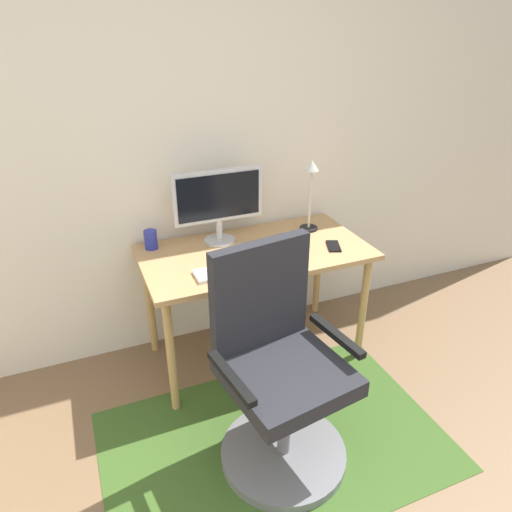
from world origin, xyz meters
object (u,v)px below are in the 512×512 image
(office_chair, at_px, (278,382))
(desk, at_px, (255,262))
(cell_phone, at_px, (334,246))
(desk_lamp, at_px, (311,188))
(keyboard, at_px, (236,269))
(coffee_cup, at_px, (151,240))
(computer_mouse, at_px, (293,255))
(monitor, at_px, (218,199))

(office_chair, bearing_deg, desk, 67.08)
(cell_phone, distance_m, desk_lamp, 0.38)
(cell_phone, distance_m, office_chair, 0.90)
(keyboard, height_order, coffee_cup, coffee_cup)
(desk_lamp, bearing_deg, cell_phone, -87.10)
(computer_mouse, xyz_separation_m, desk_lamp, (0.26, 0.31, 0.25))
(desk, relative_size, monitor, 2.47)
(computer_mouse, distance_m, desk_lamp, 0.48)
(keyboard, xyz_separation_m, computer_mouse, (0.34, 0.02, 0.01))
(computer_mouse, height_order, cell_phone, computer_mouse)
(coffee_cup, bearing_deg, monitor, -8.20)
(computer_mouse, bearing_deg, keyboard, -177.44)
(desk_lamp, bearing_deg, keyboard, -151.32)
(keyboard, relative_size, office_chair, 0.41)
(desk, bearing_deg, cell_phone, -17.27)
(keyboard, relative_size, coffee_cup, 3.97)
(computer_mouse, bearing_deg, desk_lamp, 50.15)
(computer_mouse, bearing_deg, office_chair, -121.54)
(desk, relative_size, cell_phone, 9.08)
(cell_phone, xyz_separation_m, office_chair, (-0.61, -0.59, -0.30))
(desk, bearing_deg, desk_lamp, 19.01)
(coffee_cup, distance_m, office_chair, 1.09)
(monitor, xyz_separation_m, computer_mouse, (0.30, -0.36, -0.24))
(coffee_cup, relative_size, cell_phone, 0.77)
(cell_phone, bearing_deg, computer_mouse, -150.64)
(cell_phone, bearing_deg, office_chair, -114.31)
(desk, distance_m, desk_lamp, 0.56)
(cell_phone, bearing_deg, desk_lamp, 114.65)
(monitor, distance_m, coffee_cup, 0.44)
(monitor, xyz_separation_m, coffee_cup, (-0.39, 0.06, -0.20))
(computer_mouse, bearing_deg, cell_phone, 7.62)
(computer_mouse, height_order, desk_lamp, desk_lamp)
(monitor, bearing_deg, computer_mouse, -50.20)
(keyboard, distance_m, coffee_cup, 0.56)
(desk, xyz_separation_m, office_chair, (-0.19, -0.72, -0.22))
(computer_mouse, relative_size, cell_phone, 0.74)
(keyboard, bearing_deg, cell_phone, 4.84)
(keyboard, distance_m, computer_mouse, 0.34)
(monitor, height_order, coffee_cup, monitor)
(computer_mouse, distance_m, coffee_cup, 0.80)
(computer_mouse, bearing_deg, monitor, 129.80)
(coffee_cup, bearing_deg, desk, -24.74)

